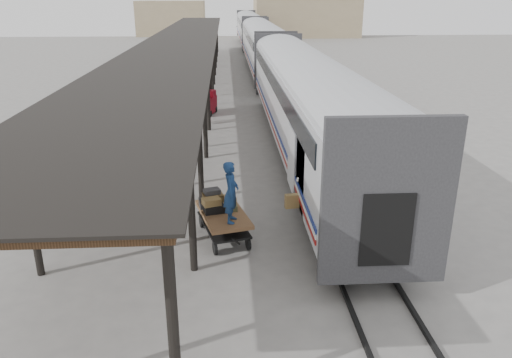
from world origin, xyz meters
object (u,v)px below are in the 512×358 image
object	(u,v)px
baggage_cart	(223,219)
porter	(231,192)
luggage_tug	(206,104)
pedestrian	(200,111)

from	to	relation	value
baggage_cart	porter	distance (m)	1.32
luggage_tug	pedestrian	world-z (taller)	pedestrian
baggage_cart	luggage_tug	xyz separation A→B (m)	(-1.08, 17.13, 0.01)
baggage_cart	pedestrian	distance (m)	14.32
baggage_cart	porter	size ratio (longest dim) A/B	1.44
porter	baggage_cart	bearing A→B (deg)	29.21
porter	pedestrian	distance (m)	15.02
luggage_tug	pedestrian	xyz separation A→B (m)	(-0.25, -2.87, 0.18)
luggage_tug	baggage_cart	bearing A→B (deg)	-71.22
baggage_cart	porter	world-z (taller)	porter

